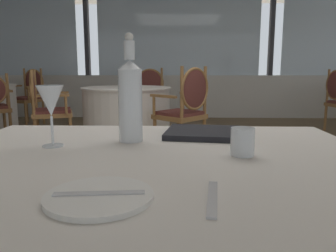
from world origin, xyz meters
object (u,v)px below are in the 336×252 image
at_px(menu_book, 204,133).
at_px(wine_glass, 51,102).
at_px(dining_chair_2_2, 44,103).
at_px(water_bottle, 130,98).
at_px(dining_chair_2_0, 186,105).
at_px(dining_chair_0_1, 29,92).
at_px(dining_chair_2_1, 148,94).
at_px(side_plate, 99,196).
at_px(water_tumbler, 242,142).

bearing_deg(menu_book, wine_glass, -151.32).
height_order(wine_glass, dining_chair_2_2, dining_chair_2_2).
relative_size(wine_glass, dining_chair_2_2, 0.20).
bearing_deg(water_bottle, dining_chair_2_2, 116.85).
distance_m(menu_book, dining_chair_2_0, 2.48).
xyz_separation_m(water_bottle, dining_chair_0_1, (-2.48, 4.74, -0.32)).
height_order(wine_glass, dining_chair_2_1, dining_chair_2_1).
relative_size(side_plate, dining_chair_0_1, 0.21).
distance_m(water_bottle, dining_chair_2_0, 2.61).
bearing_deg(dining_chair_2_2, dining_chair_2_0, -30.04).
bearing_deg(wine_glass, menu_book, 21.03).
distance_m(water_bottle, dining_chair_2_2, 3.29).
distance_m(menu_book, dining_chair_0_1, 5.38).
height_order(dining_chair_0_1, dining_chair_2_1, dining_chair_2_1).
bearing_deg(dining_chair_2_0, dining_chair_2_2, 29.96).
relative_size(side_plate, menu_book, 0.76).
xyz_separation_m(wine_glass, dining_chair_2_2, (-1.25, 3.01, -0.32)).
relative_size(water_tumbler, dining_chair_2_1, 0.08).
xyz_separation_m(water_bottle, wine_glass, (-0.23, -0.08, -0.00)).
relative_size(menu_book, dining_chair_2_2, 0.28).
bearing_deg(dining_chair_2_2, dining_chair_0_1, 99.99).
xyz_separation_m(side_plate, dining_chair_2_2, (-1.49, 3.43, -0.19)).
relative_size(water_tumbler, dining_chair_2_2, 0.08).
bearing_deg(water_tumbler, water_bottle, 152.28).
bearing_deg(menu_book, water_tumbler, -65.41).
bearing_deg(wine_glass, dining_chair_2_1, 91.15).
distance_m(dining_chair_0_1, dining_chair_2_1, 2.21).
distance_m(wine_glass, dining_chair_2_2, 3.27).
xyz_separation_m(water_tumbler, dining_chair_2_2, (-1.82, 3.10, -0.22)).
bearing_deg(menu_book, dining_chair_2_0, 97.72).
height_order(dining_chair_2_1, dining_chair_2_2, dining_chair_2_1).
height_order(water_tumbler, dining_chair_0_1, dining_chair_0_1).
bearing_deg(dining_chair_2_0, wine_glass, 120.82).
distance_m(wine_glass, menu_book, 0.54).
bearing_deg(menu_book, dining_chair_2_2, 129.22).
height_order(water_tumbler, dining_chair_2_0, dining_chair_2_0).
bearing_deg(dining_chair_0_1, side_plate, 47.69).
distance_m(water_bottle, menu_book, 0.30).
xyz_separation_m(side_plate, wine_glass, (-0.25, 0.42, 0.13)).
xyz_separation_m(wine_glass, dining_chair_0_1, (-2.25, 4.82, -0.31)).
bearing_deg(dining_chair_0_1, wine_glass, 47.25).
xyz_separation_m(side_plate, dining_chair_0_1, (-2.49, 5.24, -0.18)).
height_order(side_plate, water_bottle, water_bottle).
distance_m(dining_chair_2_0, dining_chair_2_1, 1.77).
xyz_separation_m(water_tumbler, dining_chair_2_0, (-0.09, 2.76, -0.20)).
distance_m(wine_glass, dining_chair_0_1, 5.33).
height_order(water_tumbler, dining_chair_2_1, dining_chair_2_1).
relative_size(wine_glass, dining_chair_2_0, 0.19).
xyz_separation_m(side_plate, dining_chair_2_1, (-0.33, 4.76, -0.17)).
relative_size(dining_chair_2_1, dining_chair_2_2, 1.02).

